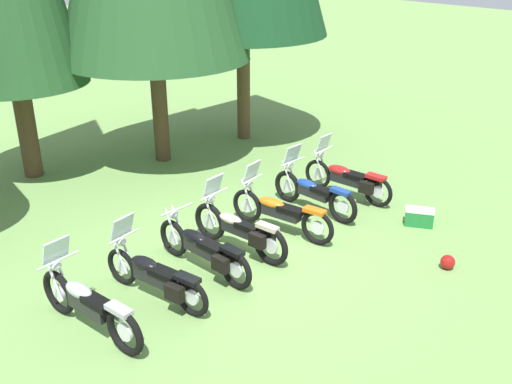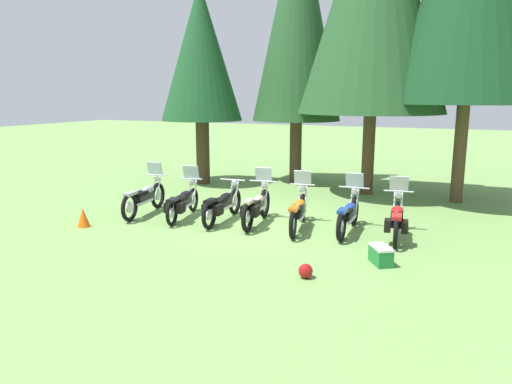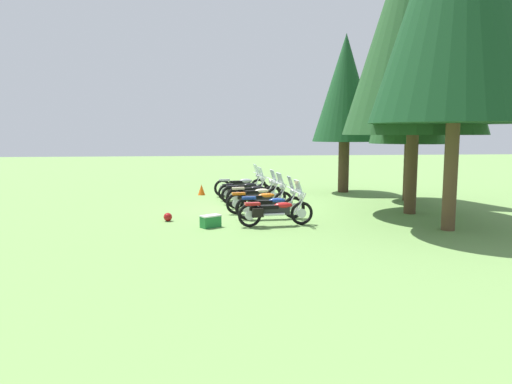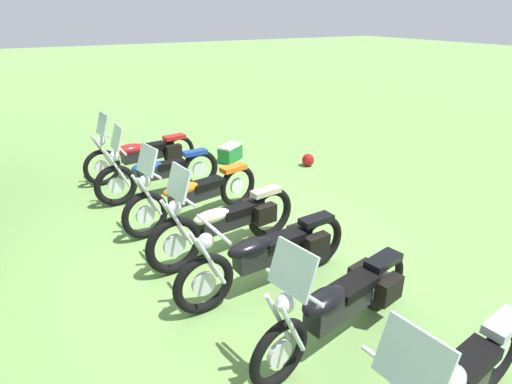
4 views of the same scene
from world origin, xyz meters
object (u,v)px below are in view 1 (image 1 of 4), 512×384
picnic_cooler (419,217)px  dropped_helmet (448,262)px  motorcycle_3 (240,229)px  motorcycle_0 (88,304)px  motorcycle_6 (348,178)px  motorcycle_1 (156,275)px  motorcycle_2 (205,249)px  motorcycle_4 (280,211)px  motorcycle_5 (313,192)px

picnic_cooler → dropped_helmet: picnic_cooler is taller
dropped_helmet → motorcycle_3: bearing=127.4°
motorcycle_0 → motorcycle_6: size_ratio=1.02×
motorcycle_1 → motorcycle_6: motorcycle_6 is taller
motorcycle_2 → motorcycle_3: motorcycle_3 is taller
motorcycle_2 → motorcycle_3: bearing=-87.3°
motorcycle_1 → motorcycle_4: (3.17, 0.29, 0.01)m
motorcycle_1 → motorcycle_6: bearing=-97.0°
motorcycle_0 → motorcycle_4: size_ratio=0.98×
motorcycle_2 → motorcycle_3: (0.93, 0.10, 0.02)m
motorcycle_1 → motorcycle_6: 5.53m
picnic_cooler → dropped_helmet: size_ratio=2.46×
motorcycle_4 → dropped_helmet: (1.20, -3.09, -0.34)m
motorcycle_5 → dropped_helmet: motorcycle_5 is taller
motorcycle_0 → dropped_helmet: motorcycle_0 is taller
motorcycle_0 → dropped_helmet: 6.26m
motorcycle_6 → dropped_helmet: motorcycle_6 is taller
motorcycle_0 → motorcycle_5: (5.61, 0.47, -0.03)m
motorcycle_3 → motorcycle_6: size_ratio=1.00×
motorcycle_0 → motorcycle_5: motorcycle_0 is taller
motorcycle_2 → motorcycle_0: bearing=89.7°
motorcycle_4 → motorcycle_5: (1.21, 0.18, -0.01)m
motorcycle_0 → motorcycle_5: bearing=-93.2°
motorcycle_2 → picnic_cooler: (4.37, -1.62, -0.27)m
motorcycle_5 → motorcycle_6: 1.14m
motorcycle_1 → motorcycle_3: motorcycle_3 is taller
motorcycle_4 → picnic_cooler: (2.32, -1.78, -0.29)m
motorcycle_2 → motorcycle_4: bearing=-89.3°
motorcycle_4 → motorcycle_5: size_ratio=1.05×
motorcycle_2 → motorcycle_4: size_ratio=0.99×
motorcycle_1 → motorcycle_5: (4.38, 0.47, -0.00)m
motorcycle_3 → motorcycle_2: bearing=89.1°
motorcycle_2 → dropped_helmet: (3.25, -2.93, -0.32)m
motorcycle_4 → picnic_cooler: size_ratio=3.65×
motorcycle_3 → motorcycle_1: bearing=89.4°
dropped_helmet → motorcycle_0: bearing=153.5°
motorcycle_6 → dropped_helmet: (-1.15, -3.21, -0.34)m
motorcycle_1 → motorcycle_5: size_ratio=0.98×
motorcycle_5 → picnic_cooler: motorcycle_5 is taller
motorcycle_4 → motorcycle_6: motorcycle_4 is taller
motorcycle_0 → dropped_helmet: (5.60, -2.79, -0.36)m
motorcycle_6 → motorcycle_2: bearing=87.0°
motorcycle_1 → dropped_helmet: bearing=-133.9°
picnic_cooler → motorcycle_1: bearing=164.8°
motorcycle_0 → motorcycle_4: (4.40, 0.29, -0.02)m
motorcycle_4 → dropped_helmet: motorcycle_4 is taller
motorcycle_6 → motorcycle_4: bearing=86.4°
motorcycle_6 → picnic_cooler: size_ratio=3.51×
motorcycle_5 → dropped_helmet: (-0.01, -3.27, -0.33)m
motorcycle_3 → picnic_cooler: motorcycle_3 is taller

